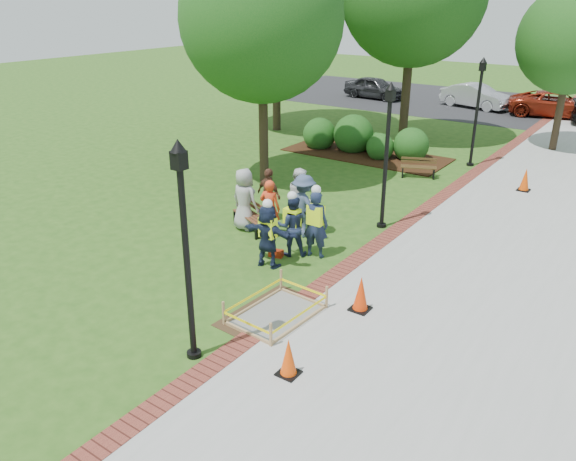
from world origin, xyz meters
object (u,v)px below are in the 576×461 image
Objects in this scene: wet_concrete_pad at (276,307)px; hivis_worker_b at (316,222)px; lamp_near at (185,238)px; cone_front at (288,358)px; hivis_worker_a at (268,233)px; hivis_worker_c at (292,224)px; bench_near at (252,222)px.

hivis_worker_b is at bearing 107.54° from wet_concrete_pad.
wet_concrete_pad is at bearing 78.10° from lamp_near.
wet_concrete_pad is at bearing -72.46° from hivis_worker_b.
cone_front is at bearing -47.50° from wet_concrete_pad.
wet_concrete_pad is 2.56m from hivis_worker_a.
lamp_near reaches higher than hivis_worker_a.
hivis_worker_c reaches higher than wet_concrete_pad.
hivis_worker_c is at bearing 102.52° from lamp_near.
wet_concrete_pad is at bearing -48.83° from hivis_worker_a.
hivis_worker_a reaches higher than bench_near.
bench_near is (-3.43, 3.44, 0.02)m from wet_concrete_pad.
cone_front is 0.18× the size of lamp_near.
cone_front is 0.38× the size of hivis_worker_b.
lamp_near is at bearing -84.22° from hivis_worker_b.
cone_front is at bearing -62.71° from hivis_worker_b.
hivis_worker_a is (-1.19, 3.95, -1.58)m from lamp_near.
hivis_worker_b is at bearing 60.14° from hivis_worker_a.
hivis_worker_a is at bearing -97.05° from hivis_worker_c.
hivis_worker_b reaches higher than cone_front.
bench_near reaches higher than wet_concrete_pad.
wet_concrete_pad is 3.10m from lamp_near.
hivis_worker_a is 1.35m from hivis_worker_b.
hivis_worker_a is at bearing 106.76° from lamp_near.
lamp_near reaches higher than wet_concrete_pad.
bench_near is 2.61m from hivis_worker_b.
cone_front is (4.82, -4.96, 0.11)m from bench_near.
hivis_worker_a is at bearing -41.25° from bench_near.
hivis_worker_b is (2.48, -0.42, 0.73)m from bench_near.
hivis_worker_b reaches higher than hivis_worker_c.
cone_front is (1.38, -1.51, 0.13)m from wet_concrete_pad.
hivis_worker_a reaches higher than wet_concrete_pad.
bench_near is 6.67m from lamp_near.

